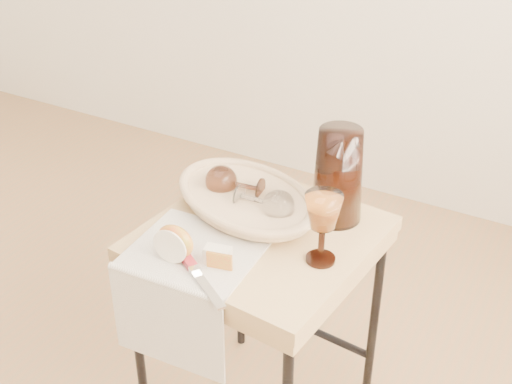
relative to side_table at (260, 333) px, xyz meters
The scene contains 10 objects.
side_table is the anchor object (origin of this frame).
tea_towel 0.36m from the side_table, 121.79° to the right, with size 0.28×0.25×0.01m, color silver.
bread_basket 0.36m from the side_table, 137.84° to the left, with size 0.36×0.25×0.05m, color #A27D5A, non-canonical shape.
goblet_lying_a 0.39m from the side_table, 141.83° to the left, with size 0.13×0.08×0.08m, color brown, non-canonical shape.
goblet_lying_b 0.37m from the side_table, 115.87° to the left, with size 0.13×0.08×0.08m, color white, non-canonical shape.
pitcher 0.47m from the side_table, 48.23° to the left, with size 0.16×0.24×0.27m, color black, non-canonical shape.
wine_goblet 0.44m from the side_table, 10.75° to the right, with size 0.08×0.08×0.17m, color white, non-canonical shape.
apple_half 0.42m from the side_table, 121.53° to the right, with size 0.09×0.05×0.08m, color red.
apple_wedge 0.38m from the side_table, 97.08° to the right, with size 0.06×0.03×0.04m, color #F7E9CF.
table_knife 0.40m from the side_table, 98.98° to the right, with size 0.23×0.02×0.02m, color silver, non-canonical shape.
Camera 1 is at (1.29, -0.70, 1.55)m, focal length 48.25 mm.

